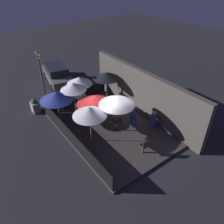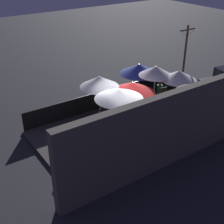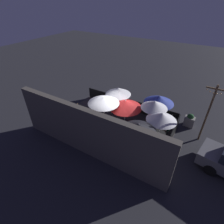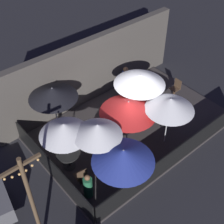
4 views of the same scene
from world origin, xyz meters
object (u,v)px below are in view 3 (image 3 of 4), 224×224
at_px(patio_umbrella_2, 118,91).
at_px(patio_chair_0, 78,109).
at_px(patron_2, 73,130).
at_px(patio_umbrella_4, 139,128).
at_px(patio_umbrella_3, 159,99).
at_px(light_post, 208,112).
at_px(patio_umbrella_5, 154,105).
at_px(dining_table_0, 158,135).
at_px(patron_1, 92,127).
at_px(patio_umbrella_0, 162,117).
at_px(patio_umbrella_1, 104,100).
at_px(patron_0, 168,124).
at_px(patio_umbrella_6, 126,104).
at_px(patio_chair_1, 165,128).
at_px(planter_box, 189,120).
at_px(dining_table_1, 104,119).

distance_m(patio_umbrella_2, patio_chair_0, 3.52).
relative_size(patio_chair_0, patron_2, 0.77).
distance_m(patio_umbrella_4, patron_2, 4.67).
distance_m(patio_umbrella_3, light_post, 3.16).
xyz_separation_m(patio_umbrella_5, dining_table_0, (-0.79, 0.89, -1.56)).
height_order(patio_umbrella_5, patron_1, patio_umbrella_5).
bearing_deg(light_post, patio_umbrella_0, 38.52).
relative_size(patio_umbrella_1, patron_2, 1.95).
bearing_deg(patio_umbrella_1, patron_0, -156.26).
bearing_deg(patio_umbrella_4, patron_2, 6.98).
bearing_deg(patio_umbrella_6, patio_umbrella_3, -136.38).
relative_size(dining_table_0, patio_chair_1, 0.97).
distance_m(patio_umbrella_0, patron_1, 4.68).
distance_m(patio_umbrella_3, planter_box, 2.85).
relative_size(patio_umbrella_2, planter_box, 2.25).
bearing_deg(patio_chair_0, dining_table_1, 0.00).
xyz_separation_m(dining_table_0, patron_1, (4.18, 1.45, -0.11)).
bearing_deg(patio_chair_1, patio_umbrella_3, -131.38).
distance_m(patio_umbrella_3, patio_umbrella_4, 3.96).
height_order(patio_chair_0, patron_2, patron_2).
bearing_deg(patron_2, patio_umbrella_2, -172.92).
relative_size(patio_umbrella_4, light_post, 0.60).
bearing_deg(patio_umbrella_1, dining_table_1, -153.43).
xyz_separation_m(patio_chair_0, patron_0, (-6.64, -1.77, -0.01)).
bearing_deg(patron_1, dining_table_0, 58.00).
bearing_deg(patio_umbrella_4, patio_umbrella_3, -87.82).
bearing_deg(patio_chair_1, patron_2, -49.51).
distance_m(patio_umbrella_6, planter_box, 4.99).
bearing_deg(patio_umbrella_0, patio_umbrella_6, -9.48).
distance_m(patio_umbrella_4, light_post, 4.70).
xyz_separation_m(patio_umbrella_3, light_post, (-3.13, 0.31, 0.23)).
height_order(patio_chair_1, light_post, light_post).
relative_size(dining_table_0, light_post, 0.22).
relative_size(patio_umbrella_5, patron_2, 1.99).
bearing_deg(patio_umbrella_4, dining_table_0, -111.06).
bearing_deg(patio_umbrella_6, patio_umbrella_5, -166.33).
height_order(patio_umbrella_2, patio_umbrella_6, patio_umbrella_2).
bearing_deg(dining_table_1, patio_umbrella_2, -94.23).
xyz_separation_m(patio_umbrella_0, dining_table_1, (3.92, 0.30, -1.43)).
relative_size(patio_umbrella_2, patio_umbrella_4, 0.96).
xyz_separation_m(patio_umbrella_4, planter_box, (-2.08, -4.81, -1.84)).
bearing_deg(patio_umbrella_0, patio_umbrella_1, 4.32).
bearing_deg(patio_chair_1, patio_umbrella_4, -8.87).
height_order(patio_umbrella_3, patron_1, patio_umbrella_3).
xyz_separation_m(patio_umbrella_2, patio_umbrella_3, (-2.94, -0.64, -0.17)).
height_order(patio_umbrella_0, patio_chair_0, patio_umbrella_0).
bearing_deg(patio_umbrella_6, planter_box, -147.49).
xyz_separation_m(patio_chair_1, planter_box, (-1.25, -1.99, -0.16)).
xyz_separation_m(patio_umbrella_1, patio_umbrella_5, (-3.14, -1.18, 0.02)).
distance_m(patio_umbrella_2, patio_umbrella_3, 3.01).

